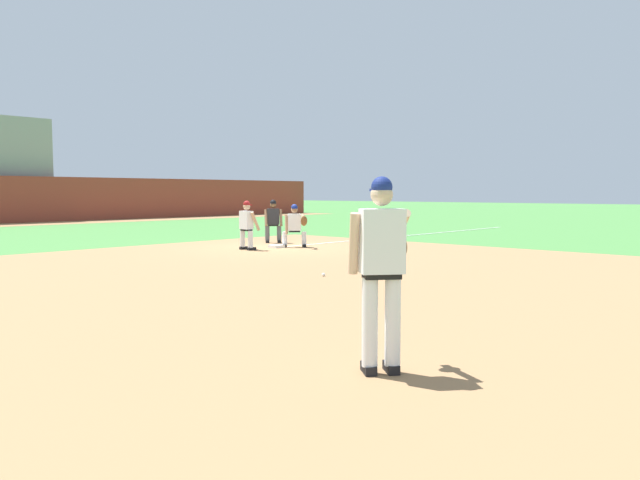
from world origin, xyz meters
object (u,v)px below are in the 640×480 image
(pitcher, at_px, (382,262))
(umpire, at_px, (273,219))
(first_baseman, at_px, (295,224))
(first_base_bag, at_px, (276,246))
(baserunner, at_px, (247,223))
(baseball, at_px, (323,275))

(pitcher, height_order, umpire, pitcher)
(first_baseman, bearing_deg, first_base_bag, 145.44)
(first_base_bag, distance_m, umpire, 2.01)
(umpire, bearing_deg, pitcher, -129.70)
(first_base_bag, relative_size, pitcher, 0.20)
(first_base_bag, relative_size, baserunner, 0.26)
(pitcher, height_order, baserunner, pitcher)
(first_base_bag, height_order, baserunner, baserunner)
(baserunner, bearing_deg, first_baseman, -15.77)
(first_base_bag, relative_size, umpire, 0.26)
(baseball, bearing_deg, pitcher, -133.48)
(pitcher, distance_m, first_baseman, 13.52)
(first_base_bag, distance_m, baserunner, 1.33)
(baseball, relative_size, baserunner, 0.05)
(pitcher, relative_size, umpire, 1.27)
(baseball, xyz_separation_m, baserunner, (2.80, 5.55, 0.76))
(first_baseman, height_order, baserunner, baserunner)
(baseball, relative_size, pitcher, 0.04)
(first_baseman, relative_size, baserunner, 0.92)
(baseball, xyz_separation_m, pitcher, (-4.67, -4.93, 1.02))
(first_base_bag, distance_m, first_baseman, 0.91)
(baserunner, bearing_deg, pitcher, -125.49)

